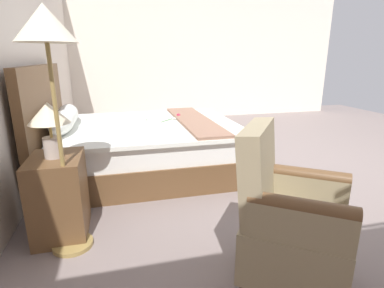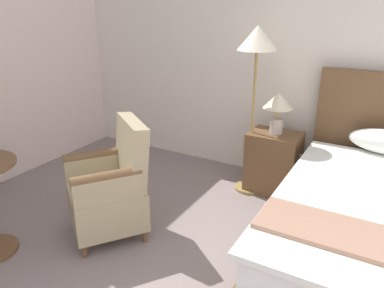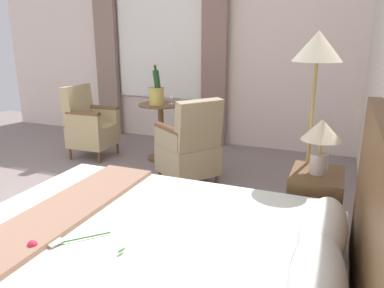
% 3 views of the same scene
% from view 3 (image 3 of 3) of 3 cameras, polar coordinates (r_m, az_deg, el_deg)
% --- Properties ---
extents(wall_window_side, '(0.27, 5.90, 2.78)m').
position_cam_3_polar(wall_window_side, '(5.90, -4.63, 14.37)').
color(wall_window_side, silver).
rests_on(wall_window_side, ground).
extents(bed, '(1.78, 2.15, 1.23)m').
position_cam_3_polar(bed, '(2.11, -5.38, -20.20)').
color(bed, brown).
rests_on(bed, ground).
extents(nightstand, '(0.51, 0.37, 0.61)m').
position_cam_3_polar(nightstand, '(2.98, 18.04, -9.76)').
color(nightstand, brown).
rests_on(nightstand, ground).
extents(bedside_lamp, '(0.28, 0.28, 0.40)m').
position_cam_3_polar(bedside_lamp, '(2.78, 19.09, 1.25)').
color(bedside_lamp, '#BAACA2').
rests_on(bedside_lamp, nightstand).
extents(floor_lamp_brass, '(0.36, 0.36, 1.61)m').
position_cam_3_polar(floor_lamp_brass, '(2.92, 18.41, 11.28)').
color(floor_lamp_brass, '#9E8347').
rests_on(floor_lamp_brass, ground).
extents(side_table_round, '(0.57, 0.57, 0.73)m').
position_cam_3_polar(side_table_round, '(4.88, -4.73, 2.50)').
color(side_table_round, brown).
rests_on(side_table_round, ground).
extents(champagne_bucket, '(0.20, 0.20, 0.51)m').
position_cam_3_polar(champagne_bucket, '(4.75, -5.43, 7.77)').
color(champagne_bucket, tan).
rests_on(champagne_bucket, side_table_round).
extents(wine_glass_near_bucket, '(0.07, 0.07, 0.14)m').
position_cam_3_polar(wine_glass_near_bucket, '(4.79, -3.18, 7.26)').
color(wine_glass_near_bucket, white).
rests_on(wine_glass_near_bucket, side_table_round).
extents(wine_glass_near_edge, '(0.07, 0.07, 0.15)m').
position_cam_3_polar(wine_glass_near_edge, '(4.94, -4.75, 7.55)').
color(wine_glass_near_edge, white).
rests_on(wine_glass_near_edge, side_table_round).
extents(armchair_by_window, '(0.77, 0.78, 0.96)m').
position_cam_3_polar(armchair_by_window, '(4.05, -0.35, -0.59)').
color(armchair_by_window, brown).
rests_on(armchair_by_window, ground).
extents(armchair_facing_bed, '(0.55, 0.57, 0.95)m').
position_cam_3_polar(armchair_facing_bed, '(5.15, -15.32, 2.85)').
color(armchair_facing_bed, brown).
rests_on(armchair_facing_bed, ground).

